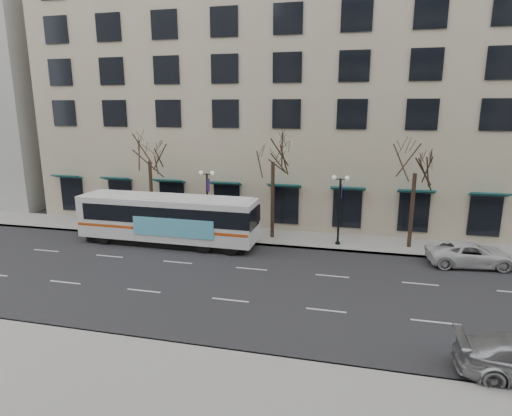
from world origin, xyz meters
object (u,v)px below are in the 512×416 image
(tree_far_mid, at_px, (273,149))
(lamp_post_left, at_px, (207,200))
(city_bus, at_px, (168,218))
(tree_far_left, at_px, (149,149))
(lamp_post_right, at_px, (339,207))
(white_pickup, at_px, (471,254))
(tree_far_right, at_px, (416,159))

(tree_far_mid, distance_m, lamp_post_left, 6.40)
(tree_far_mid, height_order, city_bus, tree_far_mid)
(tree_far_left, height_order, tree_far_mid, tree_far_mid)
(lamp_post_right, bearing_deg, tree_far_mid, 173.17)
(lamp_post_right, xyz_separation_m, city_bus, (-12.18, -2.41, -0.97))
(lamp_post_left, height_order, lamp_post_right, same)
(lamp_post_left, bearing_deg, lamp_post_right, 0.00)
(lamp_post_right, relative_size, white_pickup, 0.96)
(tree_far_left, height_order, lamp_post_left, tree_far_left)
(tree_far_right, distance_m, city_bus, 17.99)
(city_bus, distance_m, white_pickup, 20.68)
(lamp_post_right, bearing_deg, city_bus, -168.83)
(tree_far_left, relative_size, tree_far_mid, 0.98)
(tree_far_right, relative_size, lamp_post_right, 1.55)
(white_pickup, bearing_deg, tree_far_mid, 72.53)
(tree_far_left, distance_m, white_pickup, 24.35)
(tree_far_left, bearing_deg, city_bus, -46.75)
(tree_far_mid, height_order, lamp_post_left, tree_far_mid)
(tree_far_left, distance_m, city_bus, 6.28)
(city_bus, bearing_deg, tree_far_left, 134.11)
(tree_far_left, bearing_deg, lamp_post_left, -6.83)
(lamp_post_left, relative_size, white_pickup, 0.96)
(tree_far_right, distance_m, lamp_post_left, 15.40)
(tree_far_left, xyz_separation_m, city_bus, (2.83, -3.01, -4.73))
(lamp_post_left, relative_size, lamp_post_right, 1.00)
(tree_far_right, relative_size, city_bus, 0.60)
(lamp_post_left, relative_size, city_bus, 0.39)
(tree_far_left, distance_m, lamp_post_left, 6.29)
(lamp_post_left, distance_m, white_pickup, 18.70)
(tree_far_right, distance_m, lamp_post_right, 6.11)
(lamp_post_right, relative_size, city_bus, 0.39)
(tree_far_mid, xyz_separation_m, lamp_post_left, (-4.99, -0.60, -3.96))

